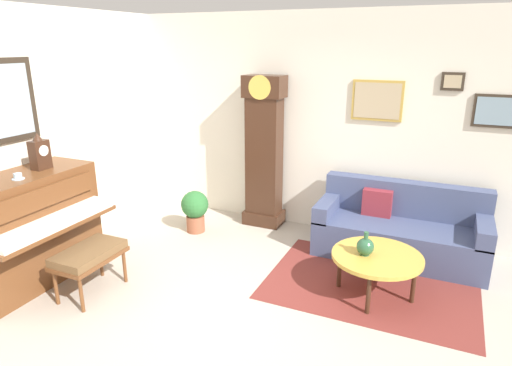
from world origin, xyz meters
TOP-DOWN VIEW (x-y plane):
  - ground_plane at (0.00, 0.00)m, footprint 6.40×6.00m
  - wall_left at (-2.60, -0.01)m, footprint 0.13×4.90m
  - wall_back at (0.02, 2.40)m, footprint 5.30×0.13m
  - area_rug at (1.03, 1.08)m, footprint 2.10×1.50m
  - piano at (-2.23, -0.27)m, footprint 0.87×1.44m
  - piano_bench at (-1.50, -0.21)m, footprint 0.42×0.70m
  - grandfather_clock at (-0.64, 2.15)m, footprint 0.52×0.34m
  - couch at (1.19, 1.93)m, footprint 1.90×0.80m
  - coffee_table at (1.09, 0.91)m, footprint 0.88×0.88m
  - mantel_clock at (-2.23, 0.00)m, footprint 0.13×0.18m
  - teacup at (-2.13, -0.36)m, footprint 0.12×0.12m
  - green_jug at (0.98, 0.87)m, footprint 0.17×0.17m
  - potted_plant at (-1.36, 1.52)m, footprint 0.36×0.36m

SIDE VIEW (x-z plane):
  - ground_plane at x=0.00m, z-range -0.10..0.00m
  - area_rug at x=1.03m, z-range 0.00..0.01m
  - couch at x=1.19m, z-range -0.11..0.73m
  - potted_plant at x=-1.36m, z-range 0.04..0.60m
  - coffee_table at x=1.09m, z-range 0.19..0.62m
  - piano_bench at x=-1.50m, z-range 0.17..0.65m
  - green_jug at x=0.98m, z-range 0.40..0.64m
  - piano at x=-2.23m, z-range 0.01..1.17m
  - grandfather_clock at x=-0.64m, z-range -0.05..1.98m
  - teacup at x=-2.13m, z-range 1.15..1.21m
  - mantel_clock at x=-2.23m, z-range 1.14..1.52m
  - wall_back at x=0.02m, z-range 0.00..2.80m
  - wall_left at x=-2.60m, z-range 0.01..2.81m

